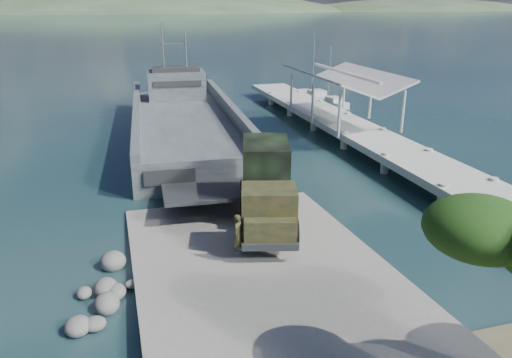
# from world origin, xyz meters

# --- Properties ---
(ground) EXTENTS (1400.00, 1400.00, 0.00)m
(ground) POSITION_xyz_m (0.00, 0.00, 0.00)
(ground) COLOR #18383A
(ground) RESTS_ON ground
(boat_ramp) EXTENTS (10.00, 18.00, 0.50)m
(boat_ramp) POSITION_xyz_m (0.00, -1.00, 0.25)
(boat_ramp) COLOR gray
(boat_ramp) RESTS_ON ground
(shoreline_rocks) EXTENTS (3.20, 5.60, 0.90)m
(shoreline_rocks) POSITION_xyz_m (-6.20, 0.50, 0.00)
(shoreline_rocks) COLOR #585856
(shoreline_rocks) RESTS_ON ground
(distant_headlands) EXTENTS (1000.00, 240.00, 48.00)m
(distant_headlands) POSITION_xyz_m (50.00, 560.00, 0.00)
(distant_headlands) COLOR #35462C
(distant_headlands) RESTS_ON ground
(pier) EXTENTS (6.40, 44.00, 6.10)m
(pier) POSITION_xyz_m (13.00, 18.77, 1.60)
(pier) COLOR #B0B1A6
(pier) RESTS_ON ground
(landing_craft) EXTENTS (9.88, 32.23, 9.45)m
(landing_craft) POSITION_xyz_m (0.42, 22.85, 0.77)
(landing_craft) COLOR #3D4648
(landing_craft) RESTS_ON ground
(military_truck) EXTENTS (4.24, 8.02, 3.57)m
(military_truck) POSITION_xyz_m (1.53, 4.09, 2.28)
(military_truck) COLOR black
(military_truck) RESTS_ON boat_ramp
(soldier) EXTENTS (0.69, 0.69, 1.60)m
(soldier) POSITION_xyz_m (-0.74, 0.63, 1.30)
(soldier) COLOR black
(soldier) RESTS_ON boat_ramp
(sailboat_near) EXTENTS (2.65, 5.49, 6.43)m
(sailboat_near) POSITION_xyz_m (17.15, 31.52, 0.34)
(sailboat_near) COLOR #B9B9B9
(sailboat_near) RESTS_ON ground
(sailboat_far) EXTENTS (2.19, 6.34, 7.60)m
(sailboat_far) POSITION_xyz_m (16.69, 34.98, 0.41)
(sailboat_far) COLOR #B9B9B9
(sailboat_far) RESTS_ON ground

